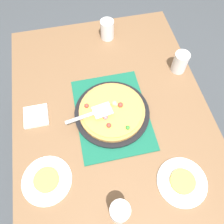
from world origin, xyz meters
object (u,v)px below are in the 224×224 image
Objects in this scene: served_slice_left at (46,180)px; cup_corner at (180,62)px; pizza_pan at (112,113)px; pizza at (112,111)px; cup_near at (107,30)px; pizza_server at (93,114)px; cup_far at (120,212)px; napkin_stack at (36,116)px; plate_far_right at (182,182)px; plate_near_left at (47,180)px; served_slice_right at (183,181)px.

cup_corner reaches higher than served_slice_left.
pizza is at bearing -44.89° from pizza_pan.
pizza_pan is 3.17× the size of cup_near.
served_slice_left is at bearing -58.71° from cup_corner.
cup_near is 0.58m from pizza_server.
pizza is 1.41× the size of pizza_server.
pizza_server is (0.22, -0.52, 0.01)m from cup_corner.
cup_corner is at bearing 45.60° from cup_near.
served_slice_left is 0.92× the size of cup_far.
pizza_server is 0.30m from napkin_stack.
cup_far is 0.61m from napkin_stack.
cup_far is 0.51× the size of pizza_server.
plate_far_right is at bearing 77.18° from served_slice_left.
plate_near_left is at bearing 0.00° from served_slice_left.
cup_near is at bearing 151.61° from served_slice_left.
plate_near_left is at bearing -28.39° from cup_near.
cup_far reaches higher than served_slice_left.
cup_corner is at bearing 112.87° from pizza_server.
served_slice_left is at bearing -102.82° from served_slice_right.
pizza is 1.50× the size of plate_far_right.
served_slice_right is at bearing 77.18° from plate_near_left.
plate_far_right is (0.40, 0.23, -0.03)m from pizza.
pizza_pan is at bearing -64.38° from cup_corner.
pizza reaches higher than plate_near_left.
napkin_stack is (-0.06, -0.38, -0.01)m from pizza_pan.
cup_corner is (-0.60, 0.20, 0.04)m from served_slice_right.
napkin_stack is (0.14, -0.81, -0.05)m from cup_corner.
cup_near is at bearing 135.64° from napkin_stack.
pizza is 0.10m from pizza_server.
cup_corner is (-0.21, 0.43, 0.03)m from pizza.
plate_far_right is at bearing -18.27° from cup_corner.
pizza_pan is at bearing 127.39° from served_slice_left.
served_slice_right reaches higher than pizza_pan.
pizza_server is at bearing -139.74° from plate_far_right.
served_slice_right is (0.40, 0.23, -0.02)m from pizza.
cup_far and cup_corner have the same top height.
served_slice_left is 0.92× the size of napkin_stack.
plate_near_left is 0.94× the size of pizza_server.
served_slice_left is 0.92m from cup_near.
pizza reaches higher than napkin_stack.
pizza_pan is 0.38m from napkin_stack.
plate_far_right is 0.31m from cup_far.
plate_far_right is at bearing 8.60° from cup_near.
cup_near is (-0.81, 0.44, 0.06)m from plate_near_left.
plate_near_left is 0.92m from cup_near.
plate_near_left is 1.83× the size of napkin_stack.
cup_near reaches higher than served_slice_left.
pizza_pan is 0.55m from cup_near.
napkin_stack is (0.48, -0.46, -0.05)m from cup_near.
cup_near is 0.51× the size of pizza_server.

